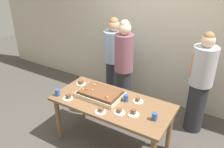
% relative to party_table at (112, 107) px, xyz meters
% --- Properties ---
extents(ground_plane, '(12.00, 12.00, 0.00)m').
position_rel_party_table_xyz_m(ground_plane, '(0.00, 0.00, -0.67)').
color(ground_plane, '#4C4742').
extents(interior_back_panel, '(8.00, 0.12, 3.00)m').
position_rel_party_table_xyz_m(interior_back_panel, '(0.00, 1.60, 0.83)').
color(interior_back_panel, beige).
rests_on(interior_back_panel, ground_plane).
extents(party_table, '(1.71, 0.80, 0.77)m').
position_rel_party_table_xyz_m(party_table, '(0.00, 0.00, 0.00)').
color(party_table, brown).
rests_on(party_table, ground_plane).
extents(sheet_cake, '(0.65, 0.44, 0.11)m').
position_rel_party_table_xyz_m(sheet_cake, '(-0.23, 0.04, 0.14)').
color(sheet_cake, beige).
rests_on(sheet_cake, party_table).
extents(plated_slice_near_left, '(0.15, 0.15, 0.07)m').
position_rel_party_table_xyz_m(plated_slice_near_left, '(0.22, -0.18, 0.12)').
color(plated_slice_near_left, white).
rests_on(plated_slice_near_left, party_table).
extents(plated_slice_near_right, '(0.15, 0.15, 0.07)m').
position_rel_party_table_xyz_m(plated_slice_near_right, '(0.31, 0.19, 0.12)').
color(plated_slice_near_right, white).
rests_on(plated_slice_near_right, party_table).
extents(plated_slice_far_left, '(0.15, 0.15, 0.06)m').
position_rel_party_table_xyz_m(plated_slice_far_left, '(-0.00, -0.29, 0.12)').
color(plated_slice_far_left, white).
rests_on(plated_slice_far_left, party_table).
extents(plated_slice_far_right, '(0.15, 0.15, 0.07)m').
position_rel_party_table_xyz_m(plated_slice_far_right, '(0.39, -0.11, 0.12)').
color(plated_slice_far_right, white).
rests_on(plated_slice_far_right, party_table).
extents(plated_slice_center_front, '(0.15, 0.15, 0.06)m').
position_rel_party_table_xyz_m(plated_slice_center_front, '(-0.69, 0.17, 0.12)').
color(plated_slice_center_front, white).
rests_on(plated_slice_center_front, party_table).
extents(plated_slice_center_back, '(0.15, 0.15, 0.07)m').
position_rel_party_table_xyz_m(plated_slice_center_back, '(-0.58, -0.26, 0.12)').
color(plated_slice_center_back, white).
rests_on(plated_slice_center_back, party_table).
extents(drink_cup_nearest, '(0.07, 0.07, 0.10)m').
position_rel_party_table_xyz_m(drink_cup_nearest, '(-0.77, -0.27, 0.15)').
color(drink_cup_nearest, '#2D5199').
rests_on(drink_cup_nearest, party_table).
extents(drink_cup_middle, '(0.07, 0.07, 0.10)m').
position_rel_party_table_xyz_m(drink_cup_middle, '(0.67, -0.08, 0.15)').
color(drink_cup_middle, '#2D5199').
rests_on(drink_cup_middle, party_table).
extents(drink_cup_far_end, '(0.07, 0.07, 0.10)m').
position_rel_party_table_xyz_m(drink_cup_far_end, '(0.16, 0.12, 0.15)').
color(drink_cup_far_end, '#2D5199').
rests_on(drink_cup_far_end, party_table).
extents(person_serving_front, '(0.31, 0.31, 1.76)m').
position_rel_party_table_xyz_m(person_serving_front, '(-0.20, 0.71, 0.26)').
color(person_serving_front, '#28282D').
rests_on(person_serving_front, ground_plane).
extents(person_green_shirt_behind, '(0.36, 0.36, 1.67)m').
position_rel_party_table_xyz_m(person_green_shirt_behind, '(-0.60, 1.05, 0.20)').
color(person_green_shirt_behind, '#28282D').
rests_on(person_green_shirt_behind, ground_plane).
extents(person_striped_tie_right, '(0.36, 0.36, 1.68)m').
position_rel_party_table_xyz_m(person_striped_tie_right, '(0.97, 1.01, 0.20)').
color(person_striped_tie_right, '#28282D').
rests_on(person_striped_tie_right, ground_plane).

